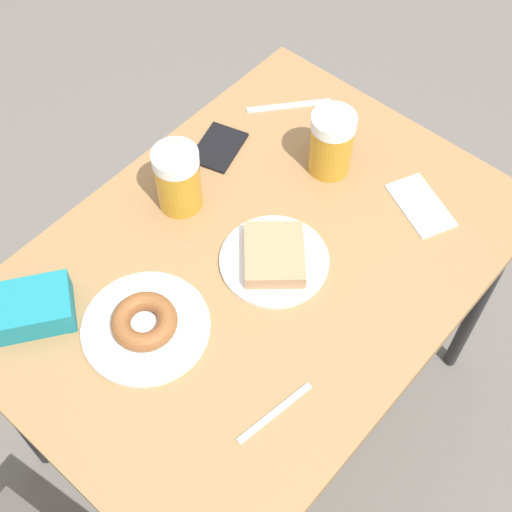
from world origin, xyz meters
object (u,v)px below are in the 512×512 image
beer_mug_left (331,143)px  blue_pouch (34,308)px  plate_with_donut (145,324)px  knife (289,106)px  passport_near_edge (219,147)px  fork (275,413)px  napkin_folded (421,205)px  beer_mug_center (178,179)px  plate_with_cake (274,257)px

beer_mug_left → blue_pouch: beer_mug_left is taller
plate_with_donut → knife: plate_with_donut is taller
knife → passport_near_edge: passport_near_edge is taller
beer_mug_left → knife: size_ratio=0.91×
fork → napkin_folded: bearing=-83.1°
beer_mug_center → blue_pouch: (0.01, 0.37, -0.05)m
fork → plate_with_donut: bearing=6.3°
plate_with_donut → napkin_folded: size_ratio=1.38×
plate_with_donut → passport_near_edge: (0.21, -0.42, -0.01)m
beer_mug_left → beer_mug_center: same height
knife → blue_pouch: 0.74m
beer_mug_center → knife: (0.01, -0.36, -0.07)m
fork → blue_pouch: size_ratio=0.92×
plate_with_cake → beer_mug_left: size_ratio=1.46×
plate_with_cake → knife: plate_with_cake is taller
plate_with_donut → blue_pouch: (0.17, 0.11, 0.01)m
plate_with_cake → beer_mug_center: size_ratio=1.46×
napkin_folded → beer_mug_left: bearing=10.9°
fork → blue_pouch: bearing=17.6°
plate_with_donut → knife: size_ratio=1.48×
napkin_folded → passport_near_edge: (0.43, 0.16, 0.00)m
napkin_folded → blue_pouch: size_ratio=0.99×
plate_with_donut → knife: (0.17, -0.62, -0.01)m
plate_with_cake → fork: bearing=130.6°
plate_with_donut → fork: size_ratio=1.48×
plate_with_cake → plate_with_donut: (0.08, 0.27, -0.00)m
plate_with_donut → blue_pouch: bearing=33.4°
plate_with_donut → passport_near_edge: 0.47m
beer_mug_center → passport_near_edge: size_ratio=1.01×
plate_with_cake → beer_mug_center: (0.24, 0.01, 0.06)m
passport_near_edge → fork: bearing=141.8°
beer_mug_center → fork: (-0.45, 0.22, -0.07)m
beer_mug_left → beer_mug_center: size_ratio=1.00×
plate_with_cake → beer_mug_center: bearing=3.1°
napkin_folded → knife: 0.39m
plate_with_cake → blue_pouch: bearing=56.3°
plate_with_cake → blue_pouch: (0.26, 0.38, 0.01)m
plate_with_cake → knife: 0.43m
plate_with_cake → passport_near_edge: (0.29, -0.15, -0.01)m
beer_mug_center → knife: size_ratio=0.91×
beer_mug_center → knife: beer_mug_center is taller
beer_mug_left → knife: 0.21m
beer_mug_left → passport_near_edge: beer_mug_left is taller
plate_with_cake → napkin_folded: 0.34m
beer_mug_left → napkin_folded: (-0.21, -0.04, -0.07)m
blue_pouch → beer_mug_left: bearing=-105.7°
plate_with_cake → beer_mug_center: 0.25m
napkin_folded → fork: same height
passport_near_edge → blue_pouch: (-0.03, 0.53, 0.03)m
passport_near_edge → plate_with_cake: bearing=152.7°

